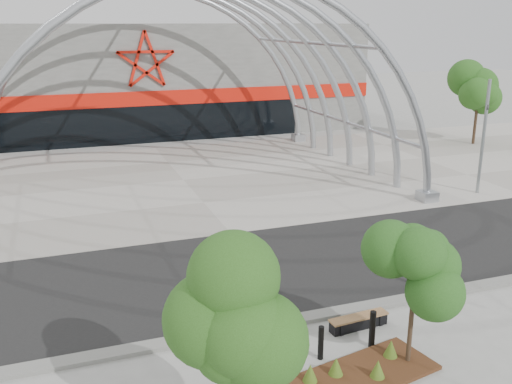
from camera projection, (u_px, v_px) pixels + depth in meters
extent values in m
plane|color=gray|center=(303.00, 316.00, 16.44)|extent=(140.00, 140.00, 0.00)
cube|color=black|center=(261.00, 268.00, 19.59)|extent=(140.00, 7.00, 0.02)
cube|color=#9E988D|center=(183.00, 180.00, 30.41)|extent=(60.00, 17.00, 0.04)
cube|color=slate|center=(306.00, 318.00, 16.20)|extent=(60.00, 0.50, 0.12)
cube|color=slate|center=(132.00, 76.00, 45.50)|extent=(34.00, 15.00, 8.00)
cube|color=black|center=(149.00, 124.00, 39.56)|extent=(22.00, 0.25, 2.60)
cube|color=red|center=(148.00, 98.00, 39.04)|extent=(34.00, 0.30, 1.00)
torus|color=#A2A7AD|center=(224.00, 226.00, 23.65)|extent=(20.36, 0.36, 20.36)
torus|color=#A2A7AD|center=(208.00, 208.00, 25.91)|extent=(20.36, 0.36, 20.36)
torus|color=#A2A7AD|center=(195.00, 193.00, 28.16)|extent=(20.36, 0.36, 20.36)
torus|color=#A2A7AD|center=(183.00, 181.00, 30.42)|extent=(20.36, 0.36, 20.36)
torus|color=#A2A7AD|center=(174.00, 170.00, 32.67)|extent=(20.36, 0.36, 20.36)
torus|color=#A2A7AD|center=(165.00, 160.00, 34.93)|extent=(20.36, 0.36, 20.36)
torus|color=#A2A7AD|center=(158.00, 152.00, 37.18)|extent=(20.36, 0.36, 20.36)
cylinder|color=#A2A7AD|center=(346.00, 122.00, 32.80)|extent=(0.20, 15.00, 0.20)
cylinder|color=#A2A7AD|center=(307.00, 42.00, 30.68)|extent=(0.20, 15.00, 0.20)
cylinder|color=#A2A7AD|center=(26.00, 46.00, 26.10)|extent=(0.20, 15.00, 0.20)
cube|color=#A2A7AD|center=(427.00, 196.00, 26.82)|extent=(0.80, 0.80, 0.50)
cube|color=#A2A7AD|center=(298.00, 138.00, 40.34)|extent=(0.80, 0.80, 0.50)
cube|color=#3B1C0E|center=(340.00, 383.00, 13.27)|extent=(5.28, 2.51, 0.10)
cone|color=#506F1F|center=(336.00, 366.00, 13.48)|extent=(0.35, 0.35, 0.44)
cone|color=#506F1F|center=(378.00, 369.00, 13.39)|extent=(0.35, 0.35, 0.44)
cone|color=#506F1F|center=(310.00, 373.00, 13.23)|extent=(0.35, 0.35, 0.44)
cone|color=#506F1F|center=(391.00, 348.00, 14.22)|extent=(0.35, 0.35, 0.44)
cylinder|color=gray|center=(483.00, 138.00, 27.36)|extent=(0.16, 0.16, 5.57)
imported|color=black|center=(486.00, 112.00, 27.01)|extent=(0.16, 0.78, 0.16)
ellipsoid|color=#254A15|center=(241.00, 330.00, 9.91)|extent=(1.81, 1.81, 2.31)
cylinder|color=#312518|center=(410.00, 332.00, 13.88)|extent=(0.12, 0.12, 1.76)
ellipsoid|color=#1C4616|center=(415.00, 272.00, 13.42)|extent=(1.45, 1.45, 1.92)
cube|color=black|center=(358.00, 323.00, 15.74)|extent=(1.72, 0.45, 0.29)
cube|color=black|center=(339.00, 327.00, 15.48)|extent=(0.13, 0.38, 0.34)
cube|color=black|center=(378.00, 318.00, 15.98)|extent=(0.13, 0.38, 0.34)
cube|color=brown|center=(359.00, 317.00, 15.68)|extent=(1.77, 0.52, 0.05)
cylinder|color=black|center=(235.00, 325.00, 14.93)|extent=(0.16, 0.16, 1.01)
cylinder|color=black|center=(257.00, 317.00, 15.25)|extent=(0.18, 0.18, 1.09)
cylinder|color=black|center=(321.00, 343.00, 14.21)|extent=(0.14, 0.14, 0.90)
cylinder|color=black|center=(372.00, 329.00, 14.73)|extent=(0.16, 0.16, 1.01)
cylinder|color=black|center=(444.00, 278.00, 17.56)|extent=(0.17, 0.17, 1.08)
cylinder|color=black|center=(475.00, 123.00, 39.03)|extent=(0.20, 0.20, 3.03)
ellipsoid|color=#1E4B14|center=(480.00, 82.00, 38.24)|extent=(2.70, 2.70, 3.30)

